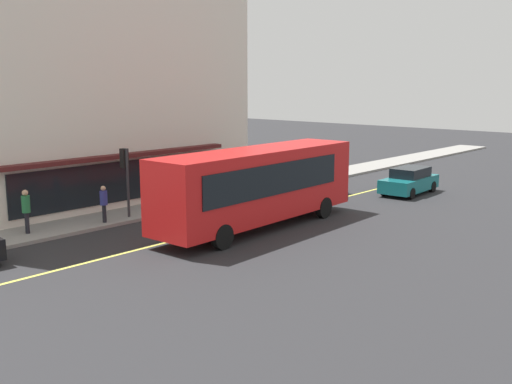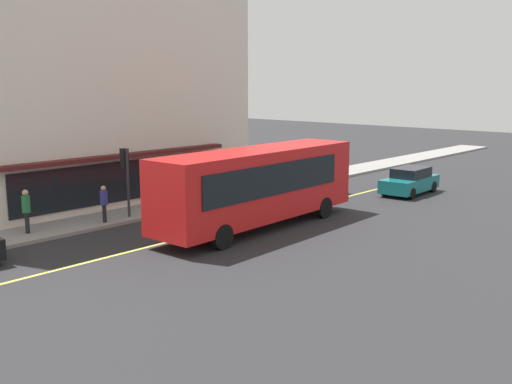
# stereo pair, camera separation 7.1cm
# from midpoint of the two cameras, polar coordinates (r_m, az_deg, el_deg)

# --- Properties ---
(ground) EXTENTS (120.00, 120.00, 0.00)m
(ground) POSITION_cam_midpoint_polar(r_m,az_deg,el_deg) (26.23, -3.22, -3.48)
(ground) COLOR #28282B
(sidewalk) EXTENTS (80.00, 2.62, 0.15)m
(sidewalk) POSITION_cam_midpoint_polar(r_m,az_deg,el_deg) (29.94, -10.06, -1.72)
(sidewalk) COLOR gray
(sidewalk) RESTS_ON ground
(lane_centre_stripe) EXTENTS (36.00, 0.16, 0.01)m
(lane_centre_stripe) POSITION_cam_midpoint_polar(r_m,az_deg,el_deg) (26.23, -3.22, -3.47)
(lane_centre_stripe) COLOR #D8D14C
(lane_centre_stripe) RESTS_ON ground
(storefront_building) EXTENTS (18.93, 11.47, 14.20)m
(storefront_building) POSITION_cam_midpoint_polar(r_m,az_deg,el_deg) (34.34, -18.91, 11.23)
(storefront_building) COLOR silver
(storefront_building) RESTS_ON ground
(bus) EXTENTS (11.21, 2.92, 3.50)m
(bus) POSITION_cam_midpoint_polar(r_m,az_deg,el_deg) (25.84, 0.19, 0.82)
(bus) COLOR red
(bus) RESTS_ON ground
(traffic_light) EXTENTS (0.30, 0.52, 3.20)m
(traffic_light) POSITION_cam_midpoint_polar(r_m,az_deg,el_deg) (28.00, -12.60, 2.45)
(traffic_light) COLOR #2D2D33
(traffic_light) RESTS_ON sidewalk
(car_teal) EXTENTS (4.37, 2.01, 1.52)m
(car_teal) POSITION_cam_midpoint_polar(r_m,az_deg,el_deg) (35.17, 14.53, 1.03)
(car_teal) COLOR #14666B
(car_teal) RESTS_ON ground
(car_maroon) EXTENTS (4.34, 1.95, 1.52)m
(car_maroon) POSITION_cam_midpoint_polar(r_m,az_deg,el_deg) (34.41, 4.59, 1.13)
(car_maroon) COLOR maroon
(car_maroon) RESTS_ON ground
(pedestrian_at_corner) EXTENTS (0.34, 0.34, 1.67)m
(pedestrian_at_corner) POSITION_cam_midpoint_polar(r_m,az_deg,el_deg) (27.23, -14.57, -0.81)
(pedestrian_at_corner) COLOR black
(pedestrian_at_corner) RESTS_ON sidewalk
(pedestrian_waiting) EXTENTS (0.34, 0.34, 1.85)m
(pedestrian_waiting) POSITION_cam_midpoint_polar(r_m,az_deg,el_deg) (26.21, -21.40, -1.36)
(pedestrian_waiting) COLOR black
(pedestrian_waiting) RESTS_ON sidewalk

